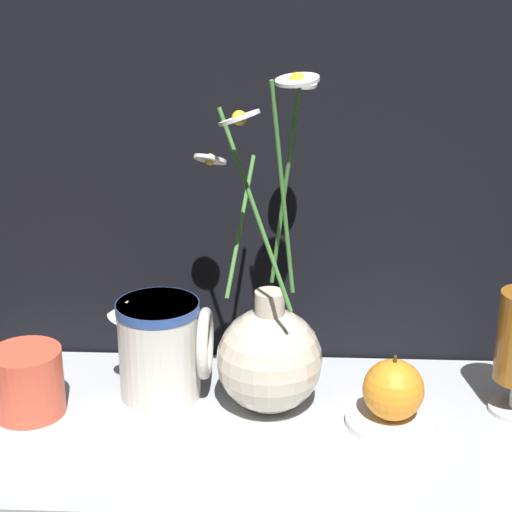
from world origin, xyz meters
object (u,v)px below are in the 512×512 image
object	(u,v)px
yellow_mug	(26,382)
orange_fruit	(393,390)
ceramic_pitcher	(162,345)
vase_with_flowers	(269,353)

from	to	relation	value
yellow_mug	orange_fruit	size ratio (longest dim) A/B	1.20
orange_fruit	ceramic_pitcher	bearing A→B (deg)	168.42
ceramic_pitcher	orange_fruit	distance (m)	0.29
vase_with_flowers	orange_fruit	size ratio (longest dim) A/B	5.11
yellow_mug	orange_fruit	xyz separation A→B (m)	(0.44, -0.01, 0.01)
ceramic_pitcher	orange_fruit	bearing A→B (deg)	-11.58
vase_with_flowers	ceramic_pitcher	bearing A→B (deg)	169.67
orange_fruit	yellow_mug	bearing A→B (deg)	179.05
orange_fruit	vase_with_flowers	bearing A→B (deg)	167.29
ceramic_pitcher	orange_fruit	xyz separation A→B (m)	(0.28, -0.06, -0.02)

